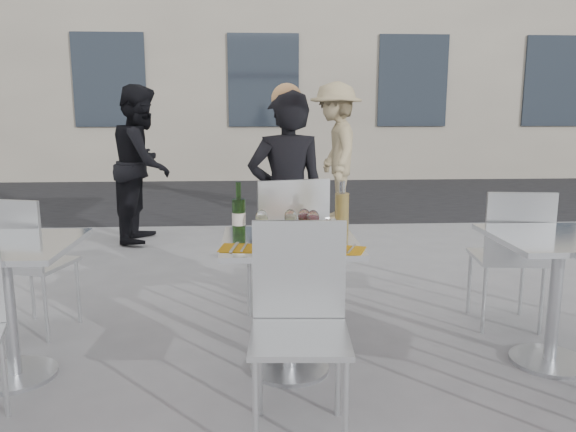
{
  "coord_description": "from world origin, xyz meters",
  "views": [
    {
      "loc": [
        -0.18,
        -2.92,
        1.44
      ],
      "look_at": [
        0.0,
        0.15,
        0.85
      ],
      "focal_mm": 35.0,
      "sensor_mm": 36.0,
      "label": 1
    }
  ],
  "objects": [
    {
      "name": "napkin_left",
      "position": [
        -0.27,
        -0.18,
        0.75
      ],
      "size": [
        0.2,
        0.2,
        0.01
      ],
      "rotation": [
        0.0,
        0.0,
        -0.14
      ],
      "color": "orange",
      "rests_on": "main_table"
    },
    {
      "name": "ground",
      "position": [
        0.0,
        0.0,
        0.0
      ],
      "size": [
        80.0,
        80.0,
        0.0
      ],
      "primitive_type": "plane",
      "color": "slate"
    },
    {
      "name": "woman_diner",
      "position": [
        0.05,
        1.12,
        0.78
      ],
      "size": [
        0.61,
        0.44,
        1.57
      ],
      "primitive_type": "imported",
      "rotation": [
        0.0,
        0.0,
        3.27
      ],
      "color": "black",
      "rests_on": "ground"
    },
    {
      "name": "pizza_near",
      "position": [
        -0.03,
        -0.19,
        0.76
      ],
      "size": [
        0.31,
        0.31,
        0.02
      ],
      "color": "tan",
      "rests_on": "main_table"
    },
    {
      "name": "wineglass_white_a",
      "position": [
        -0.15,
        0.04,
        0.86
      ],
      "size": [
        0.07,
        0.07,
        0.16
      ],
      "color": "white",
      "rests_on": "main_table"
    },
    {
      "name": "wineglass_white_b",
      "position": [
        0.01,
        0.05,
        0.86
      ],
      "size": [
        0.07,
        0.07,
        0.16
      ],
      "color": "white",
      "rests_on": "main_table"
    },
    {
      "name": "side_chair_lfar",
      "position": [
        -1.63,
        0.58,
        0.54
      ],
      "size": [
        0.51,
        0.52,
        0.91
      ],
      "rotation": [
        0.0,
        0.0,
        2.88
      ],
      "color": "silver",
      "rests_on": "ground"
    },
    {
      "name": "chair_near",
      "position": [
        0.01,
        -0.56,
        0.56
      ],
      "size": [
        0.45,
        0.47,
        0.94
      ],
      "rotation": [
        0.0,
        0.0,
        -0.06
      ],
      "color": "silver",
      "rests_on": "ground"
    },
    {
      "name": "salad_plate",
      "position": [
        0.0,
        0.02,
        0.79
      ],
      "size": [
        0.22,
        0.22,
        0.09
      ],
      "color": "white",
      "rests_on": "main_table"
    },
    {
      "name": "side_table_left",
      "position": [
        -1.5,
        0.0,
        0.54
      ],
      "size": [
        0.72,
        0.72,
        0.75
      ],
      "color": "#B7BABF",
      "rests_on": "ground"
    },
    {
      "name": "wine_bottle",
      "position": [
        -0.27,
        0.14,
        0.86
      ],
      "size": [
        0.07,
        0.08,
        0.29
      ],
      "color": "#274E1D",
      "rests_on": "main_table"
    },
    {
      "name": "street_asphalt",
      "position": [
        0.0,
        6.5,
        0.0
      ],
      "size": [
        24.0,
        5.0,
        0.0
      ],
      "primitive_type": "cube",
      "color": "black",
      "rests_on": "ground"
    },
    {
      "name": "pizza_far",
      "position": [
        0.1,
        0.16,
        0.77
      ],
      "size": [
        0.33,
        0.33,
        0.03
      ],
      "color": "white",
      "rests_on": "main_table"
    },
    {
      "name": "wineglass_red_a",
      "position": [
        0.08,
        0.06,
        0.86
      ],
      "size": [
        0.07,
        0.07,
        0.16
      ],
      "color": "white",
      "rests_on": "main_table"
    },
    {
      "name": "wineglass_red_b",
      "position": [
        0.13,
        0.01,
        0.86
      ],
      "size": [
        0.07,
        0.07,
        0.16
      ],
      "color": "white",
      "rests_on": "main_table"
    },
    {
      "name": "sugar_shaker",
      "position": [
        0.22,
        0.04,
        0.8
      ],
      "size": [
        0.06,
        0.06,
        0.11
      ],
      "color": "white",
      "rests_on": "main_table"
    },
    {
      "name": "pedestrian_b",
      "position": [
        0.86,
        4.34,
        0.89
      ],
      "size": [
        0.67,
        1.16,
        1.79
      ],
      "primitive_type": "imported",
      "rotation": [
        0.0,
        0.0,
        4.72
      ],
      "color": "tan",
      "rests_on": "ground"
    },
    {
      "name": "side_chair_rfar",
      "position": [
        1.48,
        0.51,
        0.55
      ],
      "size": [
        0.47,
        0.48,
        0.93
      ],
      "rotation": [
        0.0,
        0.0,
        3.03
      ],
      "color": "silver",
      "rests_on": "ground"
    },
    {
      "name": "carafe",
      "position": [
        0.31,
        0.19,
        0.87
      ],
      "size": [
        0.08,
        0.08,
        0.29
      ],
      "color": "tan",
      "rests_on": "main_table"
    },
    {
      "name": "side_table_right",
      "position": [
        1.5,
        0.0,
        0.54
      ],
      "size": [
        0.72,
        0.72,
        0.75
      ],
      "color": "#B7BABF",
      "rests_on": "ground"
    },
    {
      "name": "pedestrian_a",
      "position": [
        -1.41,
        3.29,
        0.85
      ],
      "size": [
        0.69,
        0.86,
        1.7
      ],
      "primitive_type": "imported",
      "rotation": [
        0.0,
        0.0,
        1.51
      ],
      "color": "black",
      "rests_on": "ground"
    },
    {
      "name": "napkin_right",
      "position": [
        0.26,
        -0.25,
        0.75
      ],
      "size": [
        0.23,
        0.23,
        0.01
      ],
      "rotation": [
        0.0,
        0.0,
        -0.37
      ],
      "color": "orange",
      "rests_on": "main_table"
    },
    {
      "name": "chair_far",
      "position": [
        0.03,
        0.6,
        0.6
      ],
      "size": [
        0.56,
        0.57,
        1.01
      ],
      "rotation": [
        0.0,
        0.0,
        3.37
      ],
      "color": "silver",
      "rests_on": "ground"
    },
    {
      "name": "main_table",
      "position": [
        0.0,
        0.0,
        0.54
      ],
      "size": [
        0.72,
        0.72,
        0.75
      ],
      "color": "#B7BABF",
      "rests_on": "ground"
    }
  ]
}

